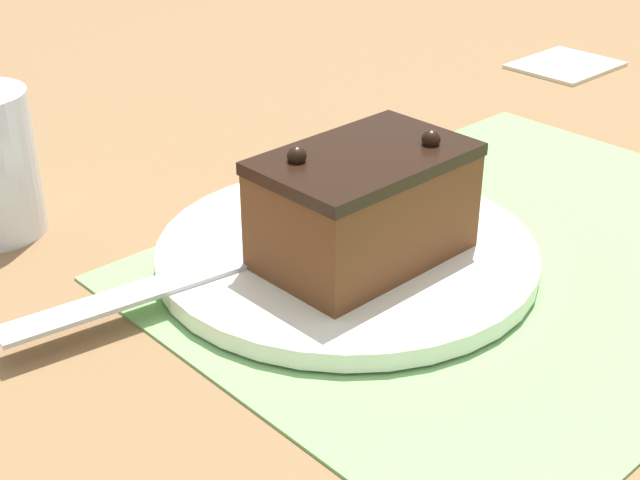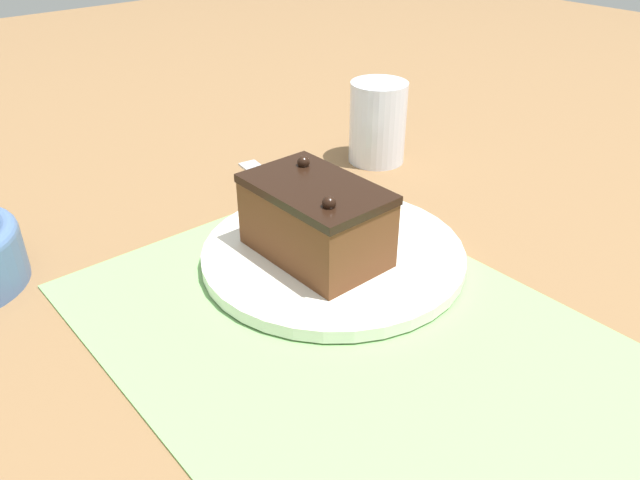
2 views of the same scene
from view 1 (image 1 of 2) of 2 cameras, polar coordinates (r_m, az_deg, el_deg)
The scene contains 6 objects.
ground_plane at distance 0.62m, azimuth 11.62°, elevation -1.01°, with size 3.00×3.00×0.00m, color olive.
placemat_woven at distance 0.62m, azimuth 11.63°, elevation -0.85°, with size 0.46×0.34×0.00m, color #7AB266.
cake_plate at distance 0.59m, azimuth 1.70°, elevation -0.77°, with size 0.25×0.25×0.01m.
chocolate_cake at distance 0.56m, azimuth 2.83°, elevation 2.23°, with size 0.13×0.09×0.08m.
serving_knife at distance 0.57m, azimuth -4.30°, elevation -0.70°, with size 0.24×0.06×0.01m.
folded_napkin at distance 1.04m, azimuth 15.45°, elevation 10.83°, with size 0.11×0.09×0.01m, color beige.
Camera 1 is at (-0.45, -0.30, 0.29)m, focal length 50.00 mm.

